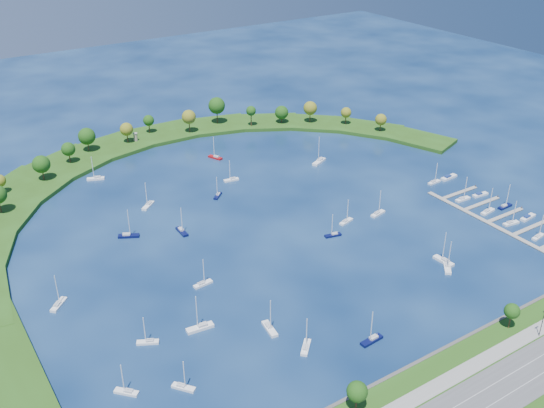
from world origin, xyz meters
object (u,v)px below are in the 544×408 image
moored_boat_8 (148,205)px  docked_boat_7 (505,206)px  docked_boat_8 (463,199)px  docked_boat_2 (538,236)px  docked_boat_11 (449,177)px  moored_boat_21 (200,327)px  moored_boat_11 (128,235)px  docked_boat_4 (511,223)px  moored_boat_9 (444,260)px  moored_boat_14 (372,339)px  moored_boat_7 (215,157)px  harbor_tower (135,137)px  moored_boat_0 (183,386)px  docked_boat_6 (488,211)px  moored_boat_4 (333,234)px  moored_boat_20 (218,195)px  docked_boat_9 (480,195)px  moored_boat_2 (203,283)px  moored_boat_17 (346,221)px  moored_boat_12 (306,347)px  moored_boat_19 (447,267)px  moored_boat_1 (182,231)px  moored_boat_16 (270,328)px  moored_boat_18 (231,179)px  docked_boat_5 (528,217)px  docked_boat_10 (434,181)px  moored_boat_13 (378,213)px  dock_system (511,224)px  moored_boat_6 (59,304)px  moored_boat_5 (96,178)px  moored_boat_3 (319,161)px  moored_boat_10 (126,391)px  moored_boat_15 (148,341)px

moored_boat_8 → docked_boat_7: size_ratio=1.08×
docked_boat_7 → docked_boat_8: 18.69m
docked_boat_2 → docked_boat_11: (12.32, 60.59, -0.14)m
docked_boat_2 → moored_boat_21: bearing=162.4°
moored_boat_11 → docked_boat_4: bearing=-1.3°
moored_boat_9 → moored_boat_14: (-54.54, -20.26, -0.02)m
moored_boat_7 → docked_boat_4: (73.26, -132.53, -0.02)m
harbor_tower → moored_boat_0: (-60.53, -185.81, -3.53)m
docked_boat_6 → docked_boat_7: docked_boat_6 is taller
moored_boat_4 → moored_boat_20: bearing=-55.5°
harbor_tower → docked_boat_9: bearing=-53.2°
docked_boat_7 → moored_boat_2: bearing=169.5°
moored_boat_17 → docked_boat_8: bearing=-27.2°
moored_boat_12 → moored_boat_19: size_ratio=0.91×
moored_boat_1 → moored_boat_9: moored_boat_9 is taller
moored_boat_16 → docked_boat_11: 146.92m
moored_boat_18 → moored_boat_20: size_ratio=1.06×
moored_boat_16 → docked_boat_8: bearing=111.8°
moored_boat_1 → docked_boat_5: bearing=62.6°
docked_boat_9 → docked_boat_4: bearing=-107.2°
docked_boat_10 → docked_boat_4: bearing=-96.2°
moored_boat_12 → moored_boat_14: size_ratio=0.93×
moored_boat_0 → moored_boat_20: size_ratio=1.01×
harbor_tower → docked_boat_11: 170.68m
moored_boat_4 → docked_boat_8: size_ratio=0.90×
moored_boat_13 → docked_boat_8: 43.84m
moored_boat_21 → docked_boat_8: bearing=-167.5°
moored_boat_9 → moored_boat_21: (-98.17, 15.52, 0.02)m
moored_boat_12 → moored_boat_14: 21.78m
moored_boat_9 → moored_boat_17: 46.86m
dock_system → moored_boat_6: bearing=164.9°
dock_system → moored_boat_9: (-46.61, -5.02, 0.58)m
moored_boat_7 → docked_boat_11: moored_boat_7 is taller
moored_boat_5 → moored_boat_13: moored_boat_5 is taller
moored_boat_7 → docked_boat_2: bearing=-176.2°
moored_boat_20 → docked_boat_5: bearing=95.5°
moored_boat_3 → docked_boat_4: size_ratio=1.32×
docked_boat_10 → moored_boat_6: bearing=176.4°
moored_boat_17 → moored_boat_18: 67.21m
moored_boat_10 → moored_boat_18: bearing=-84.9°
moored_boat_2 → moored_boat_4: size_ratio=1.03×
moored_boat_5 → moored_boat_8: moored_boat_8 is taller
moored_boat_3 → moored_boat_6: size_ratio=1.22×
harbor_tower → moored_boat_1: size_ratio=0.38×
moored_boat_5 → moored_boat_15: size_ratio=1.19×
moored_boat_11 → moored_boat_18: size_ratio=1.16×
moored_boat_2 → moored_boat_12: bearing=-81.8°
moored_boat_4 → moored_boat_19: bearing=129.7°
docked_boat_11 → docked_boat_8: bearing=-125.9°
harbor_tower → moored_boat_8: moored_boat_8 is taller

